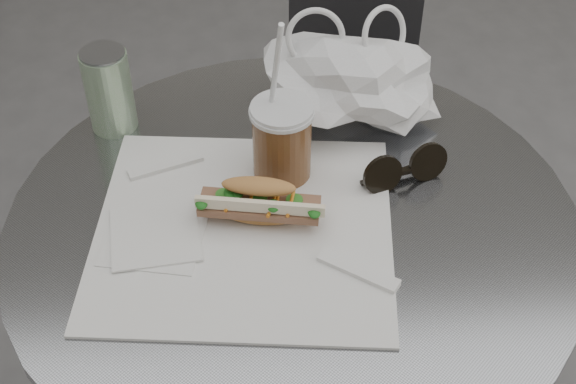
{
  "coord_description": "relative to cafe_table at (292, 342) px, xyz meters",
  "views": [
    {
      "loc": [
        -0.06,
        -0.54,
        1.49
      ],
      "look_at": [
        -0.01,
        0.2,
        0.79
      ],
      "focal_mm": 50.0,
      "sensor_mm": 36.0,
      "label": 1
    }
  ],
  "objects": [
    {
      "name": "drink_can",
      "position": [
        -0.25,
        0.22,
        0.34
      ],
      "size": [
        0.07,
        0.07,
        0.13
      ],
      "color": "#679D5B",
      "rests_on": "cafe_table"
    },
    {
      "name": "chair_far",
      "position": [
        0.15,
        0.6,
        -0.16
      ],
      "size": [
        0.36,
        0.39,
        0.67
      ],
      "rotation": [
        0.0,
        0.0,
        2.9
      ],
      "color": "#323235",
      "rests_on": "ground"
    },
    {
      "name": "iced_coffee",
      "position": [
        -0.01,
        0.09,
        0.34
      ],
      "size": [
        0.09,
        0.09,
        0.25
      ],
      "color": "brown",
      "rests_on": "cafe_table"
    },
    {
      "name": "napkin_stack",
      "position": [
        -0.18,
        -0.02,
        0.28
      ],
      "size": [
        0.15,
        0.15,
        0.01
      ],
      "color": "white",
      "rests_on": "cafe_table"
    },
    {
      "name": "plastic_bag",
      "position": [
        0.1,
        0.22,
        0.34
      ],
      "size": [
        0.29,
        0.25,
        0.12
      ],
      "primitive_type": null,
      "rotation": [
        0.0,
        0.0,
        0.31
      ],
      "color": "white",
      "rests_on": "cafe_table"
    },
    {
      "name": "cafe_table",
      "position": [
        0.0,
        0.0,
        0.0
      ],
      "size": [
        0.76,
        0.76,
        0.74
      ],
      "color": "slate",
      "rests_on": "ground"
    },
    {
      "name": "sunglasses",
      "position": [
        0.16,
        0.06,
        0.3
      ],
      "size": [
        0.13,
        0.06,
        0.06
      ],
      "rotation": [
        0.0,
        0.0,
        0.32
      ],
      "color": "black",
      "rests_on": "cafe_table"
    },
    {
      "name": "banh_mi",
      "position": [
        -0.04,
        -0.0,
        0.31
      ],
      "size": [
        0.2,
        0.11,
        0.07
      ],
      "rotation": [
        0.0,
        0.0,
        -0.18
      ],
      "color": "tan",
      "rests_on": "sandwich_paper"
    },
    {
      "name": "sandwich_paper",
      "position": [
        -0.07,
        -0.02,
        0.28
      ],
      "size": [
        0.42,
        0.4,
        0.0
      ],
      "primitive_type": "cube",
      "rotation": [
        0.0,
        0.0,
        -0.11
      ],
      "color": "white",
      "rests_on": "cafe_table"
    }
  ]
}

